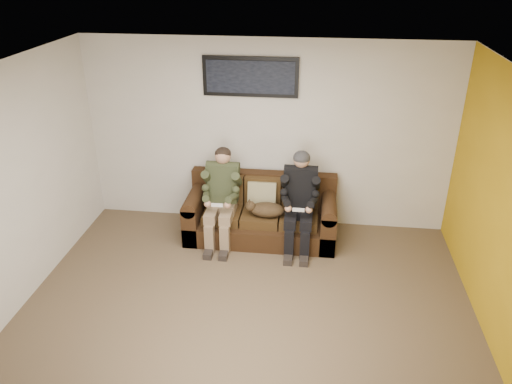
# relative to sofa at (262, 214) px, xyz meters

# --- Properties ---
(floor) EXTENTS (5.00, 5.00, 0.00)m
(floor) POSITION_rel_sofa_xyz_m (0.03, -1.82, -0.31)
(floor) COLOR brown
(floor) RESTS_ON ground
(ceiling) EXTENTS (5.00, 5.00, 0.00)m
(ceiling) POSITION_rel_sofa_xyz_m (0.03, -1.82, 2.29)
(ceiling) COLOR silver
(ceiling) RESTS_ON ground
(wall_back) EXTENTS (5.00, 0.00, 5.00)m
(wall_back) POSITION_rel_sofa_xyz_m (0.03, 0.43, 0.99)
(wall_back) COLOR beige
(wall_back) RESTS_ON ground
(wall_left) EXTENTS (0.00, 4.50, 4.50)m
(wall_left) POSITION_rel_sofa_xyz_m (-2.47, -1.82, 0.99)
(wall_left) COLOR beige
(wall_left) RESTS_ON ground
(sofa) EXTENTS (2.01, 0.87, 0.82)m
(sofa) POSITION_rel_sofa_xyz_m (0.00, 0.00, 0.00)
(sofa) COLOR #321E0F
(sofa) RESTS_ON ground
(throw_pillow) EXTENTS (0.38, 0.18, 0.38)m
(throw_pillow) POSITION_rel_sofa_xyz_m (0.00, 0.04, 0.27)
(throw_pillow) COLOR #988F64
(throw_pillow) RESTS_ON sofa
(throw_blanket) EXTENTS (0.41, 0.20, 0.07)m
(throw_blanket) POSITION_rel_sofa_xyz_m (-0.61, 0.25, 0.51)
(throw_blanket) COLOR gray
(throw_blanket) RESTS_ON sofa
(person_left) EXTENTS (0.51, 0.87, 1.26)m
(person_left) POSITION_rel_sofa_xyz_m (-0.52, -0.17, 0.39)
(person_left) COLOR #897155
(person_left) RESTS_ON sofa
(person_right) EXTENTS (0.51, 0.86, 1.27)m
(person_right) POSITION_rel_sofa_xyz_m (0.52, -0.17, 0.39)
(person_right) COLOR black
(person_right) RESTS_ON sofa
(cat) EXTENTS (0.66, 0.26, 0.24)m
(cat) POSITION_rel_sofa_xyz_m (0.08, -0.22, 0.19)
(cat) COLOR #4D371E
(cat) RESTS_ON sofa
(framed_poster) EXTENTS (1.25, 0.05, 0.52)m
(framed_poster) POSITION_rel_sofa_xyz_m (-0.20, 0.39, 1.79)
(framed_poster) COLOR black
(framed_poster) RESTS_ON wall_back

